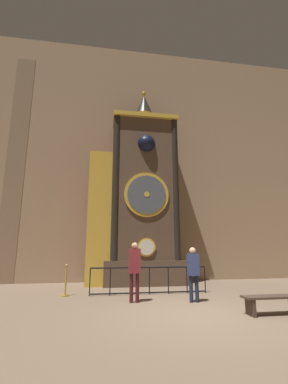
# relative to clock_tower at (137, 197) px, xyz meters

# --- Properties ---
(ground_plane) EXTENTS (28.00, 28.00, 0.00)m
(ground_plane) POSITION_rel_clock_tower_xyz_m (0.77, -5.24, -3.87)
(ground_plane) COLOR #75604C
(cathedral_back_wall) EXTENTS (24.00, 0.32, 12.65)m
(cathedral_back_wall) POSITION_rel_clock_tower_xyz_m (0.68, 1.19, 2.44)
(cathedral_back_wall) COLOR #997A5B
(cathedral_back_wall) RESTS_ON ground_plane
(clock_tower) EXTENTS (4.33, 1.85, 9.44)m
(clock_tower) POSITION_rel_clock_tower_xyz_m (0.00, 0.00, 0.00)
(clock_tower) COLOR brown
(clock_tower) RESTS_ON ground_plane
(railing_fence) EXTENTS (4.13, 0.05, 0.93)m
(railing_fence) POSITION_rel_clock_tower_xyz_m (0.14, -2.40, -3.36)
(railing_fence) COLOR black
(railing_fence) RESTS_ON ground_plane
(visitor_near) EXTENTS (0.36, 0.24, 1.75)m
(visitor_near) POSITION_rel_clock_tower_xyz_m (-0.54, -3.64, -2.83)
(visitor_near) COLOR #461518
(visitor_near) RESTS_ON ground_plane
(visitor_far) EXTENTS (0.35, 0.23, 1.60)m
(visitor_far) POSITION_rel_clock_tower_xyz_m (1.23, -3.89, -2.92)
(visitor_far) COLOR #1B213A
(visitor_far) RESTS_ON ground_plane
(stanchion_post) EXTENTS (0.28, 0.28, 1.03)m
(stanchion_post) POSITION_rel_clock_tower_xyz_m (-2.71, -2.26, -3.54)
(stanchion_post) COLOR #B28E33
(stanchion_post) RESTS_ON ground_plane
(visitor_bench) EXTENTS (1.48, 0.40, 0.44)m
(visitor_bench) POSITION_rel_clock_tower_xyz_m (2.64, -5.55, -3.55)
(visitor_bench) COLOR #423328
(visitor_bench) RESTS_ON ground_plane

